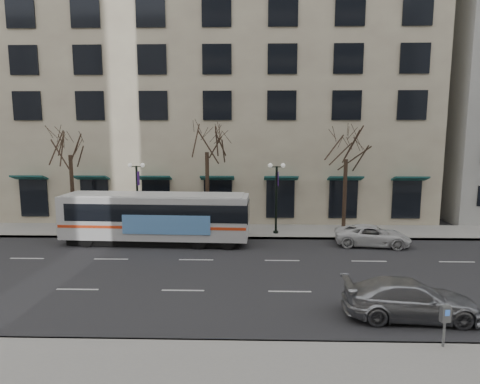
{
  "coord_description": "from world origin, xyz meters",
  "views": [
    {
      "loc": [
        3.14,
        -20.13,
        7.3
      ],
      "look_at": [
        2.56,
        2.35,
        4.0
      ],
      "focal_mm": 30.0,
      "sensor_mm": 36.0,
      "label": 1
    }
  ],
  "objects_px": {
    "tree_far_left": "(69,142)",
    "lamp_post_right": "(276,195)",
    "white_pickup": "(372,236)",
    "city_bus": "(157,217)",
    "pay_station": "(445,317)",
    "tree_far_mid": "(207,139)",
    "lamp_post_left": "(138,194)",
    "silver_car": "(410,299)",
    "tree_far_right": "(347,146)"
  },
  "relations": [
    {
      "from": "tree_far_mid",
      "to": "lamp_post_left",
      "type": "height_order",
      "value": "tree_far_mid"
    },
    {
      "from": "tree_far_left",
      "to": "lamp_post_right",
      "type": "xyz_separation_m",
      "value": [
        15.01,
        -0.6,
        -3.75
      ]
    },
    {
      "from": "tree_far_mid",
      "to": "silver_car",
      "type": "relative_size",
      "value": 1.63
    },
    {
      "from": "tree_far_mid",
      "to": "pay_station",
      "type": "height_order",
      "value": "tree_far_mid"
    },
    {
      "from": "lamp_post_left",
      "to": "white_pickup",
      "type": "xyz_separation_m",
      "value": [
        16.14,
        -2.56,
        -2.28
      ]
    },
    {
      "from": "tree_far_left",
      "to": "pay_station",
      "type": "relative_size",
      "value": 5.75
    },
    {
      "from": "pay_station",
      "to": "white_pickup",
      "type": "bearing_deg",
      "value": 75.16
    },
    {
      "from": "city_bus",
      "to": "pay_station",
      "type": "bearing_deg",
      "value": -43.46
    },
    {
      "from": "tree_far_right",
      "to": "city_bus",
      "type": "relative_size",
      "value": 0.65
    },
    {
      "from": "tree_far_right",
      "to": "lamp_post_right",
      "type": "bearing_deg",
      "value": -173.15
    },
    {
      "from": "silver_car",
      "to": "white_pickup",
      "type": "xyz_separation_m",
      "value": [
        1.62,
        10.44,
        -0.09
      ]
    },
    {
      "from": "tree_far_right",
      "to": "lamp_post_left",
      "type": "bearing_deg",
      "value": -177.71
    },
    {
      "from": "silver_car",
      "to": "lamp_post_right",
      "type": "bearing_deg",
      "value": 21.89
    },
    {
      "from": "pay_station",
      "to": "silver_car",
      "type": "bearing_deg",
      "value": 85.26
    },
    {
      "from": "lamp_post_left",
      "to": "silver_car",
      "type": "distance_m",
      "value": 19.61
    },
    {
      "from": "lamp_post_right",
      "to": "silver_car",
      "type": "height_order",
      "value": "lamp_post_right"
    },
    {
      "from": "white_pickup",
      "to": "city_bus",
      "type": "bearing_deg",
      "value": 96.41
    },
    {
      "from": "tree_far_left",
      "to": "pay_station",
      "type": "bearing_deg",
      "value": -39.28
    },
    {
      "from": "tree_far_right",
      "to": "lamp_post_left",
      "type": "relative_size",
      "value": 1.55
    },
    {
      "from": "tree_far_mid",
      "to": "white_pickup",
      "type": "distance_m",
      "value": 13.16
    },
    {
      "from": "city_bus",
      "to": "pay_station",
      "type": "xyz_separation_m",
      "value": [
        12.73,
        -13.09,
        -0.63
      ]
    },
    {
      "from": "white_pickup",
      "to": "lamp_post_right",
      "type": "bearing_deg",
      "value": 74.38
    },
    {
      "from": "white_pickup",
      "to": "lamp_post_left",
      "type": "bearing_deg",
      "value": 88.02
    },
    {
      "from": "tree_far_left",
      "to": "white_pickup",
      "type": "xyz_separation_m",
      "value": [
        21.15,
        -3.16,
        -6.03
      ]
    },
    {
      "from": "white_pickup",
      "to": "pay_station",
      "type": "relative_size",
      "value": 3.31
    },
    {
      "from": "tree_far_right",
      "to": "silver_car",
      "type": "height_order",
      "value": "tree_far_right"
    },
    {
      "from": "tree_far_mid",
      "to": "tree_far_right",
      "type": "height_order",
      "value": "tree_far_mid"
    },
    {
      "from": "lamp_post_right",
      "to": "silver_car",
      "type": "xyz_separation_m",
      "value": [
        4.52,
        -13.0,
        -2.18
      ]
    },
    {
      "from": "tree_far_mid",
      "to": "tree_far_left",
      "type": "bearing_deg",
      "value": -180.0
    },
    {
      "from": "city_bus",
      "to": "white_pickup",
      "type": "distance_m",
      "value": 14.24
    },
    {
      "from": "tree_far_right",
      "to": "white_pickup",
      "type": "distance_m",
      "value": 6.67
    },
    {
      "from": "city_bus",
      "to": "pay_station",
      "type": "relative_size",
      "value": 8.57
    },
    {
      "from": "lamp_post_left",
      "to": "pay_station",
      "type": "distance_m",
      "value": 21.42
    },
    {
      "from": "tree_far_mid",
      "to": "lamp_post_right",
      "type": "height_order",
      "value": "tree_far_mid"
    },
    {
      "from": "tree_far_left",
      "to": "silver_car",
      "type": "distance_m",
      "value": 24.52
    },
    {
      "from": "tree_far_left",
      "to": "white_pickup",
      "type": "bearing_deg",
      "value": -8.51
    },
    {
      "from": "lamp_post_right",
      "to": "white_pickup",
      "type": "distance_m",
      "value": 7.03
    },
    {
      "from": "lamp_post_left",
      "to": "lamp_post_right",
      "type": "bearing_deg",
      "value": 0.0
    },
    {
      "from": "city_bus",
      "to": "white_pickup",
      "type": "relative_size",
      "value": 2.59
    },
    {
      "from": "lamp_post_right",
      "to": "city_bus",
      "type": "height_order",
      "value": "lamp_post_right"
    },
    {
      "from": "pay_station",
      "to": "city_bus",
      "type": "bearing_deg",
      "value": 125.81
    },
    {
      "from": "city_bus",
      "to": "pay_station",
      "type": "height_order",
      "value": "city_bus"
    },
    {
      "from": "tree_far_mid",
      "to": "white_pickup",
      "type": "bearing_deg",
      "value": -15.85
    },
    {
      "from": "tree_far_right",
      "to": "pay_station",
      "type": "xyz_separation_m",
      "value": [
        -0.32,
        -16.1,
        -5.22
      ]
    },
    {
      "from": "tree_far_mid",
      "to": "city_bus",
      "type": "xyz_separation_m",
      "value": [
        -3.05,
        -3.01,
        -5.08
      ]
    },
    {
      "from": "tree_far_left",
      "to": "lamp_post_right",
      "type": "distance_m",
      "value": 15.48
    },
    {
      "from": "tree_far_right",
      "to": "pay_station",
      "type": "height_order",
      "value": "tree_far_right"
    },
    {
      "from": "tree_far_mid",
      "to": "lamp_post_right",
      "type": "bearing_deg",
      "value": -6.83
    },
    {
      "from": "tree_far_mid",
      "to": "city_bus",
      "type": "distance_m",
      "value": 6.64
    },
    {
      "from": "silver_car",
      "to": "pay_station",
      "type": "height_order",
      "value": "pay_station"
    }
  ]
}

